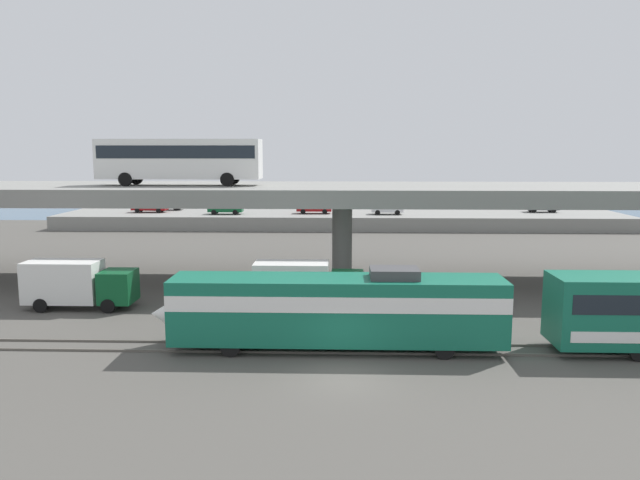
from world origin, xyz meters
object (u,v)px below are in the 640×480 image
(transit_bus_on_overpass, at_px, (180,157))
(parked_car_2, at_px, (226,208))
(service_truck_east, at_px, (77,283))
(parked_car_1, at_px, (168,204))
(parked_car_0, at_px, (149,206))
(parked_car_4, at_px, (387,208))
(train_locomotive, at_px, (321,307))
(parked_car_3, at_px, (314,208))
(parked_car_5, at_px, (542,206))
(service_truck_west, at_px, (306,285))

(transit_bus_on_overpass, xyz_separation_m, parked_car_2, (-2.79, 32.70, -6.86))
(service_truck_east, bearing_deg, parked_car_1, 98.74)
(parked_car_0, xyz_separation_m, parked_car_4, (31.23, -1.52, -0.00))
(train_locomotive, xyz_separation_m, parked_car_3, (-2.48, 49.54, 0.34))
(train_locomotive, bearing_deg, service_truck_east, -25.86)
(parked_car_0, bearing_deg, parked_car_5, 2.10)
(parked_car_0, distance_m, parked_car_3, 21.79)
(transit_bus_on_overpass, height_order, parked_car_5, transit_bus_on_overpass)
(parked_car_4, bearing_deg, train_locomotive, 81.87)
(parked_car_1, relative_size, parked_car_4, 1.10)
(parked_car_2, height_order, parked_car_3, same)
(service_truck_west, relative_size, service_truck_east, 1.00)
(service_truck_east, xyz_separation_m, parked_car_0, (-8.63, 42.77, 0.90))
(train_locomotive, relative_size, parked_car_0, 3.89)
(parked_car_0, bearing_deg, parked_car_4, -2.79)
(parked_car_0, bearing_deg, parked_car_2, -10.89)
(parked_car_1, relative_size, parked_car_3, 0.98)
(service_truck_west, height_order, parked_car_0, parked_car_0)
(parked_car_3, distance_m, parked_car_4, 9.48)
(parked_car_2, distance_m, parked_car_4, 20.68)
(parked_car_0, distance_m, parked_car_1, 3.60)
(transit_bus_on_overpass, distance_m, parked_car_0, 37.83)
(service_truck_east, relative_size, parked_car_5, 1.64)
(parked_car_1, height_order, parked_car_2, same)
(parked_car_1, bearing_deg, service_truck_west, 115.06)
(parked_car_2, distance_m, parked_car_3, 11.29)
(parked_car_3, height_order, parked_car_5, same)
(parked_car_3, bearing_deg, parked_car_5, 5.13)
(service_truck_west, bearing_deg, parked_car_2, 107.08)
(parked_car_3, bearing_deg, parked_car_0, 177.89)
(service_truck_west, distance_m, parked_car_5, 53.15)
(service_truck_west, bearing_deg, parked_car_5, 57.20)
(parked_car_1, distance_m, parked_car_2, 10.43)
(train_locomotive, bearing_deg, parked_car_3, -87.14)
(parked_car_3, relative_size, parked_car_5, 1.09)
(parked_car_1, bearing_deg, parked_car_5, 178.46)
(service_truck_east, xyz_separation_m, parked_car_1, (-7.08, 46.02, 0.90))
(parked_car_1, bearing_deg, parked_car_0, 64.41)
(transit_bus_on_overpass, xyz_separation_m, service_truck_west, (9.73, -8.04, -7.76))
(parked_car_2, xyz_separation_m, parked_car_5, (41.31, 3.93, -0.00))
(transit_bus_on_overpass, height_order, parked_car_1, transit_bus_on_overpass)
(parked_car_3, distance_m, parked_car_5, 30.21)
(parked_car_2, xyz_separation_m, parked_car_4, (20.68, 0.51, -0.00))
(train_locomotive, relative_size, service_truck_east, 2.60)
(parked_car_2, bearing_deg, parked_car_3, -173.75)
(parked_car_3, bearing_deg, parked_car_4, -4.36)
(service_truck_west, bearing_deg, transit_bus_on_overpass, 140.43)
(service_truck_west, xyz_separation_m, parked_car_1, (-21.52, 46.02, 0.90))
(train_locomotive, xyz_separation_m, parked_car_5, (27.61, 52.25, 0.34))
(service_truck_east, relative_size, parked_car_2, 1.55)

